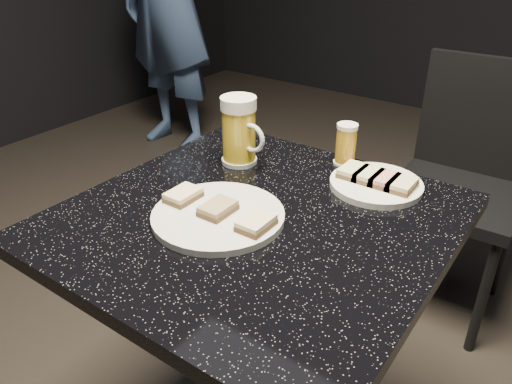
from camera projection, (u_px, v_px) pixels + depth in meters
plate_large at (218, 216)px, 0.95m from camera, size 0.25×0.25×0.01m
plate_small at (376, 184)px, 1.06m from camera, size 0.20×0.20×0.01m
table at (256, 310)px, 1.08m from camera, size 0.70×0.70×0.75m
beer_mug at (239, 131)px, 1.14m from camera, size 0.12×0.08×0.16m
beer_tumbler at (346, 144)px, 1.14m from camera, size 0.05×0.05×0.10m
chair at (464, 174)px, 1.68m from camera, size 0.41×0.41×0.87m
canapes_on_plate_large at (218, 208)px, 0.94m from camera, size 0.23×0.07×0.02m
canapes_on_plate_small at (377, 178)px, 1.05m from camera, size 0.16×0.07×0.02m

